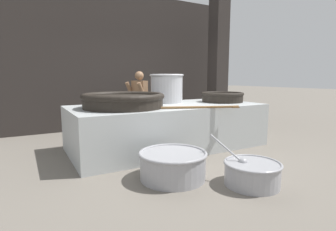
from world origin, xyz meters
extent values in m
plane|color=slate|center=(0.00, 0.00, 0.00)|extent=(60.00, 60.00, 0.00)
cube|color=#2D2826|center=(0.00, 2.62, 1.80)|extent=(6.68, 0.24, 3.60)
cube|color=#2D2826|center=(2.33, 1.33, 1.80)|extent=(0.41, 0.41, 3.60)
cube|color=#B2B7B7|center=(0.00, 0.00, 0.42)|extent=(3.67, 1.71, 0.83)
cylinder|color=black|center=(-0.92, -0.04, 0.93)|extent=(1.38, 1.38, 0.20)
torus|color=black|center=(-0.92, -0.04, 1.03)|extent=(1.43, 1.43, 0.11)
cylinder|color=black|center=(1.34, -0.02, 0.92)|extent=(0.87, 0.87, 0.17)
torus|color=black|center=(1.34, -0.02, 1.01)|extent=(0.91, 0.91, 0.07)
cylinder|color=#B7B7BC|center=(0.22, 0.46, 1.12)|extent=(0.67, 0.67, 0.57)
torus|color=#B7B7BC|center=(0.22, 0.46, 1.40)|extent=(0.71, 0.71, 0.05)
cylinder|color=brown|center=(0.16, -0.75, 0.85)|extent=(1.39, 0.58, 0.04)
cube|color=brown|center=(0.79, -1.00, 0.84)|extent=(0.15, 0.14, 0.02)
cylinder|color=#8C6647|center=(0.00, 1.26, 0.37)|extent=(0.11, 0.11, 0.74)
cylinder|color=#8C6647|center=(-0.04, 1.41, 0.37)|extent=(0.11, 0.11, 0.74)
cube|color=#4C663F|center=(-0.02, 1.34, 0.52)|extent=(0.23, 0.26, 0.48)
cube|color=#8C6647|center=(-0.02, 1.34, 1.01)|extent=(0.26, 0.47, 0.55)
cylinder|color=#8C6647|center=(-0.05, 1.09, 1.01)|extent=(0.31, 0.16, 0.50)
cylinder|color=#8C6647|center=(-0.17, 1.53, 1.01)|extent=(0.31, 0.16, 0.50)
sphere|color=#8C6647|center=(-0.02, 1.34, 1.40)|extent=(0.21, 0.21, 0.21)
cylinder|color=#9E9EA3|center=(0.01, -2.15, 0.14)|extent=(0.69, 0.69, 0.29)
torus|color=#9E9EA3|center=(0.01, -2.15, 0.29)|extent=(0.72, 0.72, 0.03)
cylinder|color=tan|center=(0.01, -2.15, 0.21)|extent=(0.60, 0.60, 0.07)
sphere|color=#9E9EA3|center=(-0.05, -2.05, 0.27)|extent=(0.12, 0.12, 0.12)
cylinder|color=#9E9EA3|center=(-0.16, -1.85, 0.43)|extent=(0.25, 0.41, 0.33)
cylinder|color=#9E9EA3|center=(-0.75, -1.47, 0.18)|extent=(0.88, 0.88, 0.35)
torus|color=#9E9EA3|center=(-0.75, -1.47, 0.35)|extent=(0.92, 0.92, 0.04)
cylinder|color=#6B9347|center=(-0.75, -1.47, 0.26)|extent=(0.77, 0.77, 0.09)
camera|label=1|loc=(-2.47, -4.39, 1.35)|focal=28.00mm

